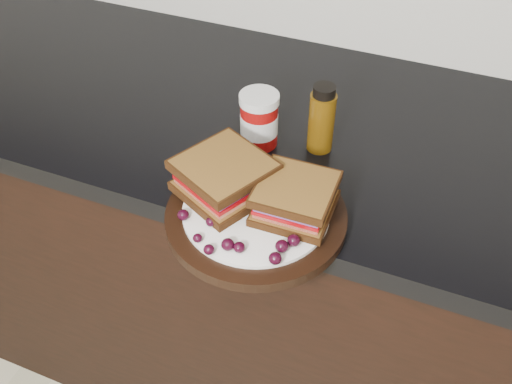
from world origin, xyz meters
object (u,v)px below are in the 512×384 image
sandwich_left (224,177)px  condiment_jar (259,120)px  plate (256,216)px  oil_bottle (322,118)px

sandwich_left → condiment_jar: bearing=118.5°
plate → oil_bottle: size_ratio=2.21×
sandwich_left → oil_bottle: (0.10, 0.19, 0.01)m
oil_bottle → plate: bearing=-99.8°
plate → oil_bottle: oil_bottle is taller
condiment_jar → sandwich_left: bearing=-87.4°
plate → condiment_jar: condiment_jar is taller
condiment_jar → plate: bearing=-69.6°
plate → oil_bottle: 0.22m
plate → condiment_jar: size_ratio=2.75×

